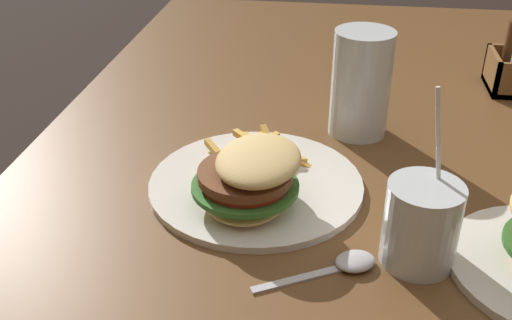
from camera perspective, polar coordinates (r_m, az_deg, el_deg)
dining_table at (r=0.98m, az=13.57°, el=-6.37°), size 1.67×1.16×0.76m
meal_plate_near at (r=0.78m, az=-0.31°, el=-1.81°), size 0.29×0.29×0.09m
beer_glass at (r=0.95m, az=9.95°, el=7.09°), size 0.09×0.09×0.17m
juice_glass at (r=0.69m, az=15.43°, el=-6.08°), size 0.08×0.08×0.20m
spoon at (r=0.69m, az=8.77°, el=-9.70°), size 0.09×0.14×0.01m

